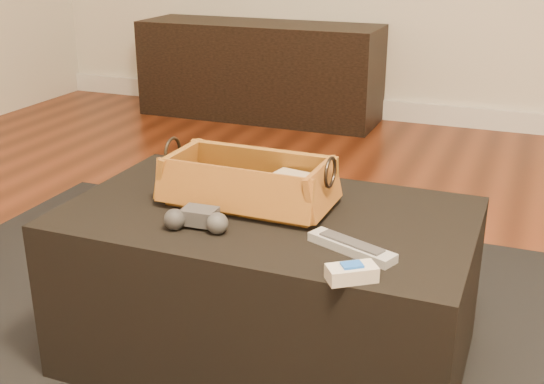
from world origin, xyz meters
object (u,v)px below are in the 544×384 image
at_px(media_cabinet, 260,71).
at_px(tv_remote, 238,195).
at_px(game_controller, 197,219).
at_px(wicker_basket, 248,185).
at_px(silver_remote, 351,247).
at_px(ottoman, 268,286).
at_px(cream_gadget, 352,273).

bearing_deg(media_cabinet, tv_remote, -68.44).
height_order(tv_remote, game_controller, game_controller).
xyz_separation_m(wicker_basket, game_controller, (-0.04, -0.19, -0.03)).
height_order(wicker_basket, silver_remote, wicker_basket).
xyz_separation_m(tv_remote, silver_remote, (0.34, -0.16, -0.02)).
xyz_separation_m(wicker_basket, silver_remote, (0.32, -0.17, -0.04)).
height_order(media_cabinet, game_controller, media_cabinet).
bearing_deg(wicker_basket, game_controller, -103.32).
bearing_deg(ottoman, tv_remote, 172.47).
relative_size(media_cabinet, tv_remote, 6.44).
relative_size(wicker_basket, silver_remote, 2.07).
height_order(media_cabinet, tv_remote, media_cabinet).
relative_size(wicker_basket, game_controller, 2.75).
xyz_separation_m(tv_remote, cream_gadget, (0.37, -0.28, -0.01)).
bearing_deg(wicker_basket, cream_gadget, -40.17).
distance_m(media_cabinet, cream_gadget, 2.97).
relative_size(ottoman, game_controller, 6.28).
xyz_separation_m(silver_remote, cream_gadget, (0.04, -0.13, 0.01)).
relative_size(ottoman, cream_gadget, 9.21).
bearing_deg(ottoman, wicker_basket, 156.77).
relative_size(media_cabinet, wicker_basket, 3.34).
height_order(silver_remote, cream_gadget, cream_gadget).
height_order(wicker_basket, game_controller, wicker_basket).
distance_m(tv_remote, wicker_basket, 0.04).
height_order(ottoman, cream_gadget, cream_gadget).
distance_m(wicker_basket, game_controller, 0.20).
xyz_separation_m(ottoman, cream_gadget, (0.29, -0.27, 0.23)).
relative_size(tv_remote, game_controller, 1.43).
bearing_deg(tv_remote, ottoman, -12.70).
height_order(media_cabinet, ottoman, media_cabinet).
xyz_separation_m(media_cabinet, game_controller, (0.92, -2.55, 0.17)).
bearing_deg(tv_remote, game_controller, -102.72).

